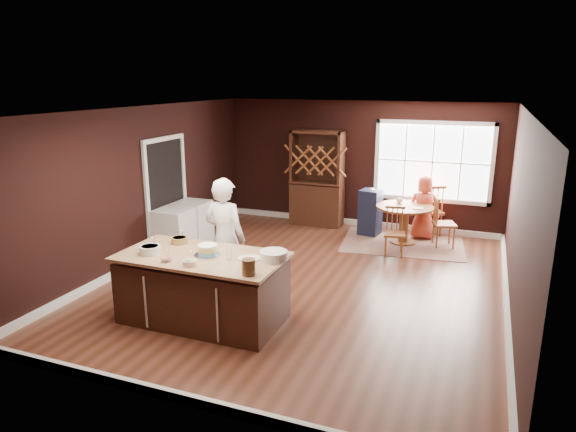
% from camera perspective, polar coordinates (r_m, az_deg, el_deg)
% --- Properties ---
extents(room_shell, '(7.00, 7.00, 7.00)m').
position_cam_1_polar(room_shell, '(7.89, 2.14, 1.86)').
color(room_shell, brown).
rests_on(room_shell, ground).
extents(window, '(2.36, 0.10, 1.66)m').
position_cam_1_polar(window, '(10.90, 15.78, 5.81)').
color(window, white).
rests_on(window, room_shell).
extents(doorway, '(0.08, 1.26, 2.13)m').
position_cam_1_polar(doorway, '(9.81, -13.31, 2.15)').
color(doorway, white).
rests_on(doorway, room_shell).
extents(kitchen_island, '(2.17, 1.14, 0.92)m').
position_cam_1_polar(kitchen_island, '(6.97, -9.44, -8.04)').
color(kitchen_island, '#471B11').
rests_on(kitchen_island, ground).
extents(dining_table, '(1.10, 1.10, 0.75)m').
position_cam_1_polar(dining_table, '(10.26, 12.79, -0.08)').
color(dining_table, brown).
rests_on(dining_table, ground).
extents(baker, '(0.69, 0.48, 1.80)m').
position_cam_1_polar(baker, '(7.51, -7.01, -2.49)').
color(baker, white).
rests_on(baker, ground).
extents(layer_cake, '(0.35, 0.35, 0.14)m').
position_cam_1_polar(layer_cake, '(6.76, -8.94, -3.76)').
color(layer_cake, white).
rests_on(layer_cake, kitchen_island).
extents(bowl_blue, '(0.27, 0.27, 0.11)m').
position_cam_1_polar(bowl_blue, '(6.99, -15.08, -3.64)').
color(bowl_blue, white).
rests_on(bowl_blue, kitchen_island).
extents(bowl_yellow, '(0.23, 0.23, 0.09)m').
position_cam_1_polar(bowl_yellow, '(7.32, -11.98, -2.65)').
color(bowl_yellow, '#9D6535').
rests_on(bowl_yellow, kitchen_island).
extents(bowl_pink, '(0.14, 0.14, 0.05)m').
position_cam_1_polar(bowl_pink, '(6.65, -13.39, -4.73)').
color(bowl_pink, white).
rests_on(bowl_pink, kitchen_island).
extents(bowl_olive, '(0.18, 0.18, 0.07)m').
position_cam_1_polar(bowl_olive, '(6.46, -10.84, -5.12)').
color(bowl_olive, beige).
rests_on(bowl_olive, kitchen_island).
extents(drinking_glass, '(0.07, 0.07, 0.14)m').
position_cam_1_polar(drinking_glass, '(6.56, -6.58, -4.26)').
color(drinking_glass, white).
rests_on(drinking_glass, kitchen_island).
extents(dinner_plate, '(0.29, 0.29, 0.02)m').
position_cam_1_polar(dinner_plate, '(6.58, -4.35, -4.72)').
color(dinner_plate, '#F9E0B7').
rests_on(dinner_plate, kitchen_island).
extents(white_tub, '(0.35, 0.35, 0.12)m').
position_cam_1_polar(white_tub, '(6.51, -1.61, -4.42)').
color(white_tub, silver).
rests_on(white_tub, kitchen_island).
extents(stoneware_crock, '(0.16, 0.16, 0.19)m').
position_cam_1_polar(stoneware_crock, '(6.04, -4.40, -5.68)').
color(stoneware_crock, brown).
rests_on(stoneware_crock, kitchen_island).
extents(toy_figurine, '(0.05, 0.05, 0.09)m').
position_cam_1_polar(toy_figurine, '(6.26, -4.44, -5.43)').
color(toy_figurine, '#F4F108').
rests_on(toy_figurine, kitchen_island).
extents(rug, '(2.49, 2.03, 0.01)m').
position_cam_1_polar(rug, '(10.40, 12.63, -2.89)').
color(rug, brown).
rests_on(rug, ground).
extents(chair_east, '(0.51, 0.52, 0.99)m').
position_cam_1_polar(chair_east, '(10.25, 16.99, -0.61)').
color(chair_east, '#915C32').
rests_on(chair_east, ground).
extents(chair_south, '(0.44, 0.43, 0.91)m').
position_cam_1_polar(chair_south, '(9.52, 11.73, -1.72)').
color(chair_south, brown).
rests_on(chair_south, ground).
extents(chair_north, '(0.61, 0.60, 1.09)m').
position_cam_1_polar(chair_north, '(10.93, 15.51, 0.72)').
color(chair_north, brown).
rests_on(chair_north, ground).
extents(seated_woman, '(0.68, 0.49, 1.29)m').
position_cam_1_polar(seated_woman, '(10.63, 14.87, 0.94)').
color(seated_woman, '#BF452F').
rests_on(seated_woman, ground).
extents(high_chair, '(0.46, 0.46, 0.99)m').
position_cam_1_polar(high_chair, '(10.70, 9.12, 0.51)').
color(high_chair, black).
rests_on(high_chair, ground).
extents(toddler, '(0.18, 0.14, 0.26)m').
position_cam_1_polar(toddler, '(10.65, 9.18, 2.19)').
color(toddler, '#8CA5BF').
rests_on(toddler, high_chair).
extents(table_plate, '(0.21, 0.21, 0.02)m').
position_cam_1_polar(table_plate, '(10.06, 14.29, 0.84)').
color(table_plate, beige).
rests_on(table_plate, dining_table).
extents(table_cup, '(0.15, 0.15, 0.10)m').
position_cam_1_polar(table_cup, '(10.41, 12.28, 1.68)').
color(table_cup, white).
rests_on(table_cup, dining_table).
extents(hutch, '(1.13, 0.47, 2.08)m').
position_cam_1_polar(hutch, '(11.21, 3.26, 4.20)').
color(hutch, '#33180D').
rests_on(hutch, ground).
extents(washer, '(0.61, 0.59, 0.88)m').
position_cam_1_polar(washer, '(9.52, -12.53, -1.84)').
color(washer, white).
rests_on(washer, ground).
extents(dryer, '(0.60, 0.58, 0.88)m').
position_cam_1_polar(dryer, '(10.03, -10.53, -0.86)').
color(dryer, white).
rests_on(dryer, ground).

